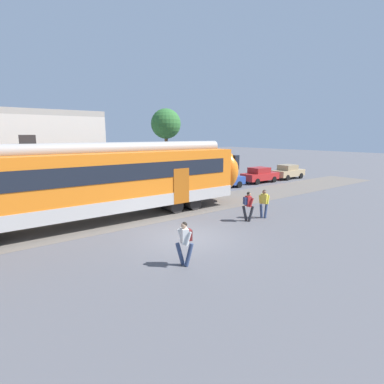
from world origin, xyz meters
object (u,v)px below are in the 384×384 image
at_px(pedestrian_yellow, 264,202).
at_px(parked_car_blue, 223,179).
at_px(pedestrian_red, 248,204).
at_px(parked_car_red, 260,175).
at_px(pedestrian_white, 185,240).
at_px(parked_car_tan, 288,172).

bearing_deg(pedestrian_yellow, parked_car_blue, 60.56).
bearing_deg(pedestrian_red, parked_car_red, 37.90).
bearing_deg(parked_car_red, pedestrian_white, -146.81).
bearing_deg(parked_car_red, pedestrian_yellow, -138.52).
relative_size(pedestrian_red, pedestrian_yellow, 1.00).
height_order(pedestrian_white, pedestrian_yellow, same).
relative_size(parked_car_red, parked_car_tan, 1.00).
height_order(pedestrian_white, pedestrian_red, same).
bearing_deg(pedestrian_red, parked_car_blue, 54.55).
height_order(parked_car_blue, parked_car_red, same).
xyz_separation_m(pedestrian_white, pedestrian_red, (6.13, 2.61, 0.00)).
bearing_deg(parked_car_tan, pedestrian_red, -151.23).
relative_size(pedestrian_red, parked_car_red, 0.41).
distance_m(pedestrian_red, parked_car_tan, 18.14).
xyz_separation_m(pedestrian_yellow, parked_car_blue, (4.98, 8.82, -0.18)).
height_order(parked_car_red, parked_car_tan, same).
height_order(pedestrian_red, parked_car_tan, pedestrian_red).
xyz_separation_m(pedestrian_red, parked_car_tan, (15.90, 8.73, -0.21)).
height_order(pedestrian_red, pedestrian_yellow, same).
distance_m(parked_car_blue, parked_car_red, 5.08).
bearing_deg(pedestrian_white, pedestrian_yellow, 18.75).
relative_size(pedestrian_white, parked_car_blue, 0.41).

